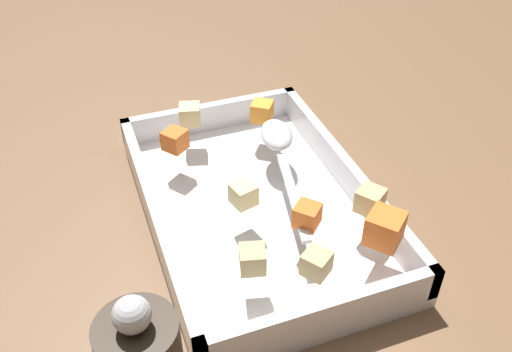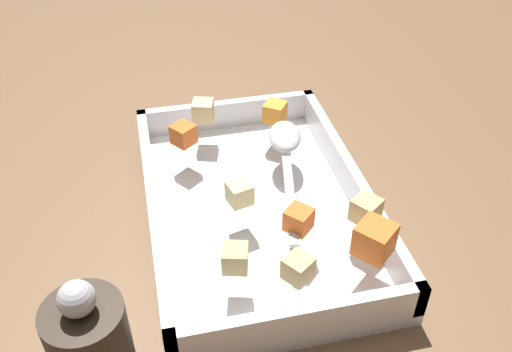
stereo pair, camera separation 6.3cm
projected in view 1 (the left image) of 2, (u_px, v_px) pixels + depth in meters
ground_plane at (265, 222)px, 0.67m from camera, size 4.00×4.00×0.00m
baking_dish at (256, 208)px, 0.66m from camera, size 0.38×0.25×0.05m
carrot_chunk_mid_right at (175, 140)px, 0.68m from camera, size 0.04×0.04×0.03m
carrot_chunk_back_center at (307, 215)px, 0.58m from camera, size 0.03×0.03×0.02m
carrot_chunk_near_spoon at (385, 228)px, 0.56m from camera, size 0.05×0.05×0.03m
carrot_chunk_center at (262, 111)px, 0.74m from camera, size 0.04×0.04×0.03m
potato_chunk_near_left at (243, 194)px, 0.61m from camera, size 0.03×0.03×0.02m
potato_chunk_front_center at (190, 115)px, 0.73m from camera, size 0.03×0.03×0.03m
potato_chunk_under_handle at (252, 259)px, 0.53m from camera, size 0.03×0.03×0.02m
potato_chunk_corner_nw at (320, 262)px, 0.53m from camera, size 0.03×0.03×0.02m
potato_chunk_rim_edge at (370, 200)px, 0.60m from camera, size 0.04×0.04×0.03m
serving_spoon at (278, 141)px, 0.69m from camera, size 0.21×0.07×0.02m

